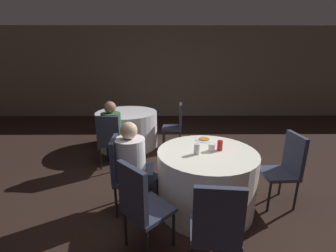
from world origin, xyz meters
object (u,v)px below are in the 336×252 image
person_green_jacket (113,133)px  soda_can_silver (197,149)px  chair_far_south (110,138)px  chair_near_west (123,169)px  table_near (206,179)px  chair_far_east (177,122)px  pizza_plate_near (204,139)px  chair_near_east (286,164)px  chair_near_southwest (140,202)px  soda_can_red (220,145)px  person_white_shirt (136,166)px  table_far (127,129)px  chair_near_south (216,225)px

person_green_jacket → soda_can_silver: bearing=-40.1°
chair_far_south → chair_near_west: bearing=-64.1°
table_near → chair_far_east: 2.07m
table_near → pizza_plate_near: size_ratio=4.78×
table_near → chair_far_south: (-1.44, 1.07, 0.18)m
chair_near_east → soda_can_silver: bearing=93.1°
chair_near_southwest → soda_can_red: bearing=86.2°
table_near → chair_near_west: size_ratio=1.28×
person_green_jacket → person_white_shirt: (0.56, -1.28, 0.00)m
chair_far_east → table_far: bearing=90.0°
table_near → chair_far_east: chair_far_east is taller
table_far → soda_can_silver: soda_can_silver is taller
chair_near_west → pizza_plate_near: 1.17m
chair_near_southwest → chair_far_east: bearing=126.5°
table_near → soda_can_silver: size_ratio=9.88×
chair_far_east → soda_can_red: size_ratio=7.74×
pizza_plate_near → soda_can_silver: bearing=-109.4°
table_near → chair_far_east: size_ratio=1.28×
person_green_jacket → soda_can_red: bearing=-31.5°
chair_far_south → chair_far_east: size_ratio=1.00×
pizza_plate_near → person_green_jacket: bearing=150.3°
pizza_plate_near → chair_near_east: bearing=-19.2°
chair_near_southwest → chair_far_south: size_ratio=1.00×
chair_far_south → pizza_plate_near: bearing=-18.7°
table_near → pizza_plate_near: bearing=85.8°
chair_near_south → soda_can_silver: chair_near_south is taller
chair_near_south → soda_can_silver: (-0.04, 0.94, 0.26)m
chair_near_west → person_green_jacket: person_green_jacket is taller
person_green_jacket → chair_near_west: bearing=-67.2°
chair_near_west → pizza_plate_near: bearing=110.8°
person_white_shirt → person_green_jacket: bearing=-159.3°
table_far → chair_far_south: 1.07m
chair_near_west → chair_far_south: 1.20m
chair_near_southwest → soda_can_silver: bearing=92.9°
chair_near_west → person_white_shirt: 0.17m
table_far → chair_far_east: (1.06, -0.08, 0.18)m
chair_far_east → soda_can_silver: chair_far_east is taller
chair_near_east → soda_can_red: 0.90m
soda_can_silver → soda_can_red: 0.32m
chair_near_southwest → pizza_plate_near: size_ratio=3.74×
chair_near_east → soda_can_red: (-0.86, -0.02, 0.26)m
soda_can_red → chair_near_east: bearing=1.3°
pizza_plate_near → soda_can_red: size_ratio=2.07×
person_white_shirt → chair_near_west: bearing=-90.0°
chair_near_east → person_white_shirt: person_white_shirt is taller
chair_near_west → person_green_jacket: (-0.40, 1.29, 0.03)m
table_near → person_green_jacket: size_ratio=1.05×
person_green_jacket → chair_near_south: bearing=-54.1°
chair_near_east → person_green_jacket: person_green_jacket is taller
chair_far_south → soda_can_silver: bearing=-35.8°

